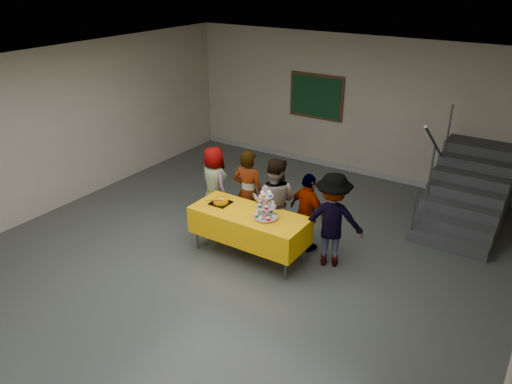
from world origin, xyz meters
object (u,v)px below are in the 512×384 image
schoolchild_a (214,184)px  staircase (469,192)px  schoolchild_c (274,202)px  noticeboard (316,97)px  bake_table (249,225)px  schoolchild_d (308,213)px  schoolchild_b (248,193)px  cupcake_stand (266,208)px  schoolchild_e (332,220)px  bear_cake (221,200)px

schoolchild_a → staircase: (3.87, 2.64, -0.21)m
schoolchild_c → noticeboard: 3.93m
schoolchild_c → staircase: 3.79m
bake_table → schoolchild_d: (0.68, 0.67, 0.11)m
schoolchild_b → staircase: 4.13m
cupcake_stand → schoolchild_b: (-0.75, 0.62, -0.17)m
schoolchild_a → schoolchild_b: bearing=-166.8°
schoolchild_a → schoolchild_e: (2.43, -0.22, 0.06)m
cupcake_stand → bear_cake: bearing=177.9°
schoolchild_a → staircase: bearing=-124.5°
staircase → noticeboard: bearing=167.0°
schoolchild_d → noticeboard: (-1.68, 3.53, 0.93)m
schoolchild_a → schoolchild_c: schoolchild_c is taller
bake_table → cupcake_stand: size_ratio=4.22×
schoolchild_a → staircase: staircase is taller
schoolchild_a → cupcake_stand: bearing=176.0°
bear_cake → schoolchild_a: size_ratio=0.26×
bear_cake → schoolchild_e: size_ratio=0.24×
schoolchild_a → schoolchild_b: schoolchild_b is taller
schoolchild_d → cupcake_stand: bearing=81.9°
schoolchild_d → schoolchild_c: bearing=34.2°
noticeboard → bake_table: bearing=-76.6°
cupcake_stand → bear_cake: size_ratio=1.24×
cupcake_stand → schoolchild_b: size_ratio=0.29×
schoolchild_e → noticeboard: noticeboard is taller
bake_table → schoolchild_d: 0.97m
schoolchild_b → schoolchild_a: bearing=-16.6°
schoolchild_d → noticeboard: bearing=-44.4°
bake_table → staircase: 4.27m
schoolchild_a → schoolchild_c: size_ratio=0.91×
bake_table → schoolchild_e: 1.30m
schoolchild_c → schoolchild_e: 1.05m
bear_cake → schoolchild_c: (0.70, 0.51, -0.06)m
schoolchild_e → staircase: staircase is taller
bake_table → staircase: (2.63, 3.37, -0.07)m
bear_cake → noticeboard: size_ratio=0.28×
cupcake_stand → staircase: staircase is taller
bake_table → schoolchild_e: size_ratio=1.23×
schoolchild_c → schoolchild_e: (1.05, -0.03, -0.01)m
schoolchild_e → bake_table: bearing=0.5°
noticeboard → schoolchild_a: bearing=-94.1°
bear_cake → staircase: (3.20, 3.35, -0.34)m
schoolchild_b → schoolchild_c: 0.57m
bake_table → noticeboard: 4.45m
bake_table → schoolchild_e: bearing=23.2°
schoolchild_d → bake_table: bearing=64.7°
schoolchild_d → schoolchild_a: bearing=18.5°
schoolchild_b → noticeboard: bearing=-89.6°
schoolchild_d → schoolchild_b: bearing=23.2°
schoolchild_e → bear_cake: bearing=-7.3°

